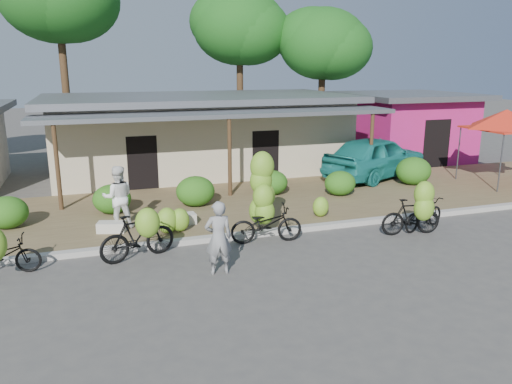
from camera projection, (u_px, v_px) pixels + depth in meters
The scene contains 26 objects.
ground at pixel (298, 261), 12.09m from camera, with size 100.00×100.00×0.00m, color #4A4745.
sidewalk at pixel (239, 205), 16.67m from camera, with size 60.00×6.00×0.12m, color olive.
curb at pixel (270, 232), 13.91m from camera, with size 60.00×0.25×0.15m, color #A8A399.
shop_main at pixel (200, 133), 21.71m from camera, with size 13.00×8.50×3.35m.
shop_pink at pixel (405, 125), 25.00m from camera, with size 6.00×6.00×3.25m.
tree_center_right at pixel (235, 25), 26.73m from camera, with size 5.13×5.00×8.56m.
tree_near_right at pixel (319, 42), 26.33m from camera, with size 4.81×4.66×7.56m.
hedge_0 at pixel (7, 212), 14.02m from camera, with size 1.17×1.05×0.91m, color #1F5112.
hedge_1 at pixel (112, 199), 15.43m from camera, with size 1.17×1.05×0.91m, color #1F5112.
hedge_2 at pixel (195, 191), 16.24m from camera, with size 1.26×1.14×0.98m, color #1F5112.
hedge_3 at pixel (272, 183), 17.69m from camera, with size 1.11×1.00×0.87m, color #1F5112.
hedge_4 at pixel (340, 183), 17.58m from camera, with size 1.11×1.00×0.87m, color #1F5112.
hedge_5 at pixel (413, 171), 19.15m from camera, with size 1.37×1.23×1.06m, color #1F5112.
red_canopy at pixel (506, 119), 18.88m from camera, with size 3.50×3.50×2.86m.
bike_left at pixel (139, 235), 11.98m from camera, with size 1.99×1.41×1.45m.
bike_center at pixel (264, 207), 13.35m from camera, with size 1.99×1.28×2.37m.
bike_right at pixel (415, 212), 13.62m from camera, with size 1.78×1.24×1.67m.
bike_far_right at pixel (424, 214), 14.32m from camera, with size 1.82×1.17×0.90m.
loose_banana_a at pixel (167, 220), 13.62m from camera, with size 0.58×0.49×0.72m, color #84BF2F.
loose_banana_b at pixel (180, 220), 13.77m from camera, with size 0.53×0.45×0.66m, color #84BF2F.
loose_banana_c at pixel (321, 207), 15.13m from camera, with size 0.49×0.42×0.62m, color #84BF2F.
sack_near at pixel (181, 219), 14.42m from camera, with size 0.85×0.40×0.30m, color silver.
sack_far at pixel (111, 227), 13.77m from camera, with size 0.75×0.38×0.28m, color silver.
vendor at pixel (218, 238), 11.16m from camera, with size 0.62×0.41×1.70m, color gray.
bystander at pixel (118, 197), 13.97m from camera, with size 0.86×0.67×1.78m, color white.
teal_van at pixel (376, 157), 20.24m from camera, with size 2.03×5.05×1.72m, color #1B7C77.
Camera 1 is at (-4.54, -10.40, 4.61)m, focal length 35.00 mm.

